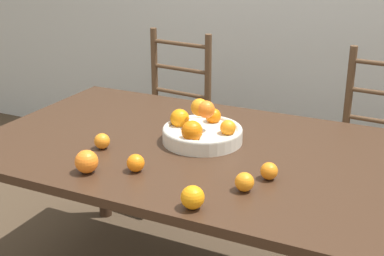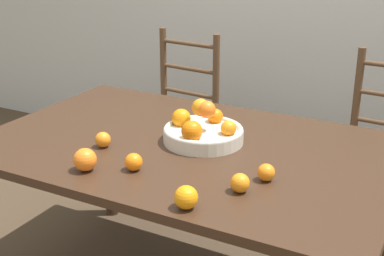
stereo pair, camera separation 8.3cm
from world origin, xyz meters
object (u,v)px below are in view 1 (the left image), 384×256
at_px(orange_loose_0, 87,162).
at_px(orange_loose_4, 102,141).
at_px(orange_loose_3, 244,182).
at_px(chair_right, 375,157).
at_px(fruit_bowl, 202,131).
at_px(orange_loose_5, 269,171).
at_px(chair_left, 168,122).
at_px(orange_loose_1, 193,197).
at_px(orange_loose_2, 136,163).

bearing_deg(orange_loose_0, orange_loose_4, 110.64).
relative_size(orange_loose_3, chair_right, 0.06).
bearing_deg(orange_loose_3, orange_loose_4, 171.18).
bearing_deg(orange_loose_0, chair_right, 55.85).
bearing_deg(chair_right, orange_loose_4, -127.91).
distance_m(fruit_bowl, chair_right, 1.05).
bearing_deg(chair_right, orange_loose_5, -99.81).
relative_size(orange_loose_0, chair_left, 0.08).
bearing_deg(orange_loose_4, fruit_bowl, 35.87).
height_order(orange_loose_3, orange_loose_5, orange_loose_3).
distance_m(orange_loose_4, chair_left, 1.11).
height_order(orange_loose_1, chair_right, chair_right).
xyz_separation_m(fruit_bowl, orange_loose_0, (-0.25, -0.44, -0.01)).
relative_size(orange_loose_3, chair_left, 0.06).
bearing_deg(orange_loose_2, orange_loose_1, -27.36).
distance_m(orange_loose_0, orange_loose_1, 0.46).
relative_size(chair_left, chair_right, 1.00).
height_order(orange_loose_0, orange_loose_1, orange_loose_0).
relative_size(fruit_bowl, orange_loose_0, 3.88).
distance_m(orange_loose_0, orange_loose_2, 0.17).
relative_size(orange_loose_1, chair_left, 0.08).
bearing_deg(orange_loose_1, orange_loose_5, 63.53).
distance_m(orange_loose_1, chair_left, 1.56).
distance_m(fruit_bowl, orange_loose_1, 0.55).
height_order(orange_loose_0, orange_loose_2, orange_loose_0).
bearing_deg(orange_loose_5, orange_loose_3, -111.00).
distance_m(orange_loose_3, chair_left, 1.47).
relative_size(orange_loose_4, chair_left, 0.06).
distance_m(orange_loose_0, chair_right, 1.53).
distance_m(orange_loose_1, orange_loose_4, 0.60).
bearing_deg(orange_loose_4, orange_loose_0, -69.36).
xyz_separation_m(fruit_bowl, chair_right, (0.60, 0.80, -0.32)).
distance_m(orange_loose_2, orange_loose_3, 0.40).
xyz_separation_m(orange_loose_1, orange_loose_5, (0.15, 0.30, -0.01)).
bearing_deg(orange_loose_1, chair_left, 121.01).
relative_size(orange_loose_0, orange_loose_5, 1.37).
relative_size(orange_loose_1, orange_loose_5, 1.23).
distance_m(orange_loose_1, orange_loose_2, 0.34).
distance_m(fruit_bowl, orange_loose_5, 0.41).
bearing_deg(orange_loose_4, orange_loose_2, -28.26).
xyz_separation_m(orange_loose_2, orange_loose_5, (0.45, 0.14, -0.00)).
bearing_deg(fruit_bowl, orange_loose_2, -104.82).
xyz_separation_m(orange_loose_4, chair_right, (0.92, 1.04, -0.30)).
height_order(orange_loose_1, orange_loose_2, orange_loose_1).
xyz_separation_m(fruit_bowl, orange_loose_3, (0.31, -0.33, -0.02)).
height_order(fruit_bowl, orange_loose_2, fruit_bowl).
xyz_separation_m(orange_loose_3, chair_right, (0.29, 1.13, -0.30)).
relative_size(orange_loose_3, orange_loose_5, 1.06).
bearing_deg(orange_loose_3, orange_loose_0, -168.92).
xyz_separation_m(orange_loose_0, orange_loose_1, (0.45, -0.07, -0.00)).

